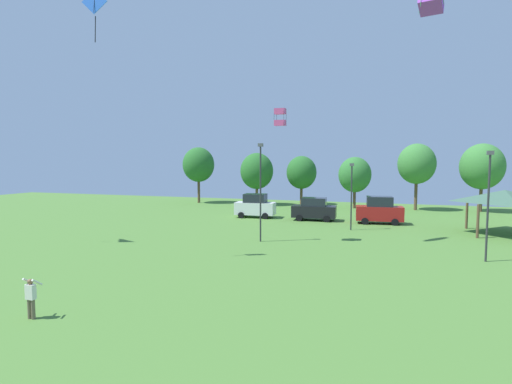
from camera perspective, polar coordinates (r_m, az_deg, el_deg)
The scene contains 16 objects.
person_standing_mid_field at distance 17.48m, azimuth -29.47°, elevation -12.82°, with size 0.52×0.45×1.56m.
kite_flying_3 at distance 28.67m, azimuth 3.47°, elevation 10.64°, with size 0.77×0.79×1.26m.
kite_flying_6 at distance 26.15m, azimuth -22.07°, elevation 23.59°, with size 1.44×0.40×2.98m.
parked_car_leftmost at distance 41.71m, azimuth -0.11°, elevation -2.00°, with size 4.22×2.27×2.48m.
parked_car_second_from_left at distance 40.07m, azimuth 8.29°, elevation -2.44°, with size 4.40×2.29×2.27m.
parked_car_third_from_left at distance 39.29m, azimuth 17.21°, elevation -2.54°, with size 4.41×2.24×2.58m.
park_pavilion at distance 37.44m, azimuth 32.00°, elevation -0.54°, with size 5.88×5.82×3.60m.
light_post_0 at distance 26.77m, azimuth 30.25°, elevation -0.97°, with size 0.36×0.20×6.48m.
light_post_1 at distance 34.86m, azimuth 13.48°, elevation -0.03°, with size 0.36×0.20×5.71m.
light_post_2 at distance 28.93m, azimuth 0.65°, elevation 0.68°, with size 0.36×0.20×7.16m.
treeline_tree_0 at distance 56.84m, azimuth -8.21°, elevation 3.87°, with size 4.43×4.43×7.84m.
treeline_tree_1 at distance 53.51m, azimuth 0.11°, elevation 3.00°, with size 4.41×4.41×6.99m.
treeline_tree_2 at distance 54.46m, azimuth 6.52°, elevation 2.78°, with size 4.06×4.06×6.59m.
treeline_tree_3 at distance 51.24m, azimuth 13.93°, elevation 2.40°, with size 4.02×4.02×6.41m.
treeline_tree_4 at distance 51.57m, azimuth 21.98°, elevation 3.74°, with size 4.40×4.40×7.99m.
treeline_tree_5 at distance 53.10m, azimuth 29.59°, elevation 3.18°, with size 4.82×4.82×7.93m.
Camera 1 is at (4.24, 1.60, 5.87)m, focal length 28.00 mm.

